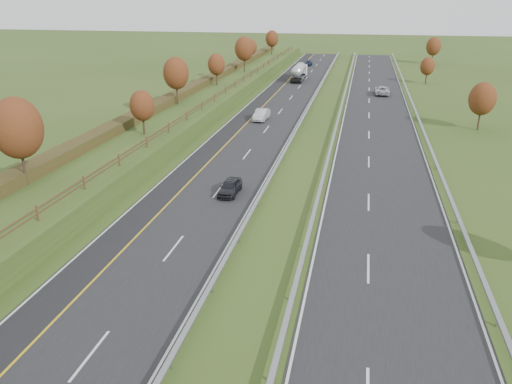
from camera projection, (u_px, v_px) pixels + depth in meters
ground at (312, 140)px, 64.43m from camera, size 400.00×400.00×0.00m
near_carriageway at (259, 127)px, 70.53m from camera, size 10.50×200.00×0.04m
far_carriageway at (378, 134)px, 67.33m from camera, size 10.50×200.00×0.04m
hard_shoulder at (233, 126)px, 71.25m from camera, size 3.00×200.00×0.04m
lane_markings at (304, 130)px, 69.17m from camera, size 26.75×200.00×0.01m
embankment_left at (172, 116)px, 72.68m from camera, size 12.00×200.00×2.00m
hedge_left at (158, 105)px, 72.51m from camera, size 2.20×180.00×1.10m
fence_left at (200, 106)px, 70.81m from camera, size 0.12×189.06×1.20m
median_barrier_near at (299, 125)px, 69.21m from camera, size 0.32×200.00×0.71m
median_barrier_far at (336, 127)px, 68.22m from camera, size 0.32×200.00×0.71m
outer_barrier_far at (424, 131)px, 65.99m from camera, size 0.32×200.00×0.71m
trees_left at (163, 83)px, 67.59m from camera, size 6.64×164.30×7.66m
trees_far at (453, 74)px, 89.82m from camera, size 8.45×118.60×7.12m
road_tanker at (299, 71)px, 110.12m from camera, size 2.40×11.22×3.46m
car_dark_near at (230, 187)px, 46.44m from camera, size 1.70×4.08×1.38m
car_silver_mid at (261, 115)px, 74.47m from camera, size 1.89×4.93×1.60m
car_small_far at (308, 63)px, 133.71m from camera, size 2.01×4.55×1.30m
car_oncoming at (382, 90)px, 93.83m from camera, size 2.72×5.83×1.61m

